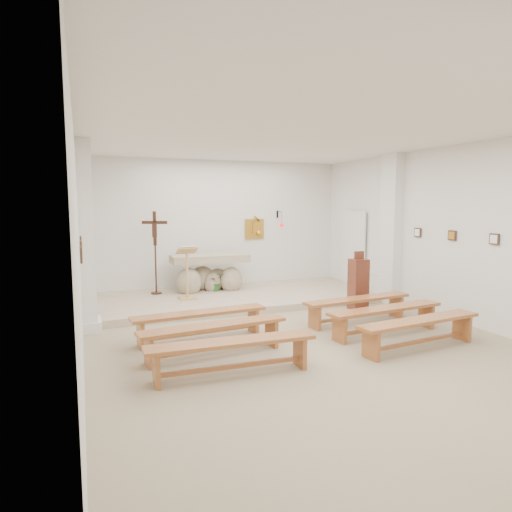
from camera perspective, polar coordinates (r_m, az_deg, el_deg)
name	(u,v)px	position (r m, az deg, el deg)	size (l,w,h in m)	color
ground	(300,340)	(8.05, 5.50, -10.46)	(7.00, 10.00, 0.00)	tan
wall_left	(79,247)	(6.90, -21.22, 1.09)	(0.02, 10.00, 3.50)	silver
wall_right	(461,235)	(9.80, 24.22, 2.46)	(0.02, 10.00, 3.50)	silver
wall_back	(218,226)	(12.38, -4.81, 3.77)	(7.00, 0.02, 3.50)	silver
ceiling	(302,134)	(7.78, 5.79, 14.93)	(7.00, 10.00, 0.02)	silver
sanctuary_platform	(236,297)	(11.18, -2.57, -5.19)	(6.98, 3.00, 0.15)	beige
pilaster_left	(86,237)	(8.90, -20.44, 2.26)	(0.26, 0.55, 3.50)	white
pilaster_right	(391,229)	(11.22, 16.52, 3.23)	(0.26, 0.55, 3.50)	white
gold_wall_relief	(254,229)	(12.69, -0.20, 3.41)	(0.55, 0.04, 0.55)	gold
sanctuary_lamp	(281,223)	(12.72, 3.16, 4.13)	(0.11, 0.36, 0.44)	black
station_frame_left_front	(81,255)	(6.11, -21.02, 0.15)	(0.03, 0.20, 0.20)	#3E281B
station_frame_left_mid	(81,248)	(7.11, -21.04, 1.00)	(0.03, 0.20, 0.20)	#3E281B
station_frame_left_rear	(81,242)	(8.10, -21.06, 1.64)	(0.03, 0.20, 0.20)	#3E281B
station_frame_right_front	(494,239)	(9.24, 27.64, 1.89)	(0.03, 0.20, 0.20)	#3E281B
station_frame_right_mid	(452,235)	(9.93, 23.31, 2.38)	(0.03, 0.20, 0.20)	#3E281B
station_frame_right_rear	(418,232)	(10.66, 19.56, 2.79)	(0.03, 0.20, 0.20)	#3E281B
radiator_left	(86,308)	(9.80, -20.50, -6.12)	(0.10, 0.85, 0.52)	silver
radiator_right	(373,286)	(11.98, 14.47, -3.64)	(0.10, 0.85, 0.52)	silver
altar	(209,275)	(11.67, -5.90, -2.42)	(1.95, 0.89, 1.00)	tan
lectern	(187,273)	(10.63, -8.60, -2.08)	(0.47, 0.40, 1.25)	tan
crucifix_stand	(155,246)	(11.32, -12.49, 1.18)	(0.59, 0.27, 2.02)	#3B1E12
potted_plant	(216,282)	(11.61, -5.03, -3.24)	(0.41, 0.36, 0.46)	#275622
donation_pedestal	(358,284)	(10.40, 12.66, -3.42)	(0.36, 0.36, 1.31)	#5E2B1B
bench_left_front	(200,319)	(8.01, -7.00, -7.78)	(2.40, 0.60, 0.50)	#B06633
bench_right_front	(358,304)	(9.29, 12.59, -5.88)	(2.40, 0.64, 0.50)	#B06633
bench_left_second	(214,332)	(7.18, -5.25, -9.46)	(2.40, 0.67, 0.50)	#B06633
bench_right_second	(386,314)	(8.58, 15.89, -7.01)	(2.40, 0.64, 0.50)	#B06633
bench_left_third	(232,349)	(6.37, -3.02, -11.56)	(2.38, 0.42, 0.50)	#B06633
bench_right_third	(420,327)	(7.92, 19.79, -8.30)	(2.40, 0.66, 0.50)	#B06633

